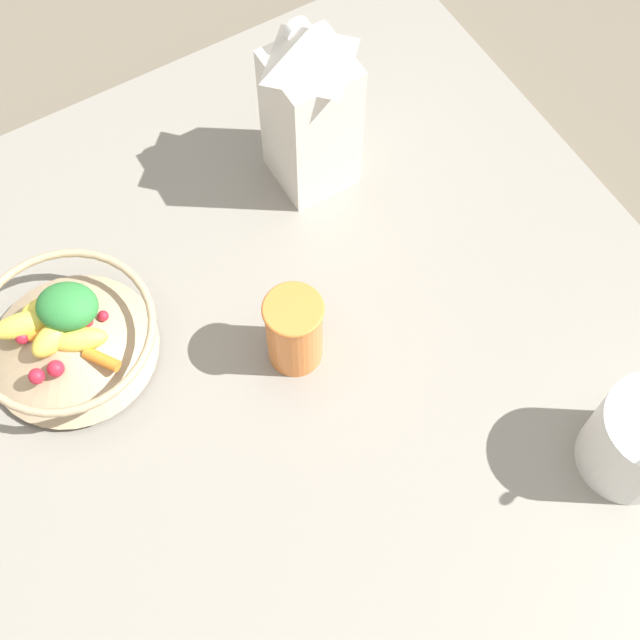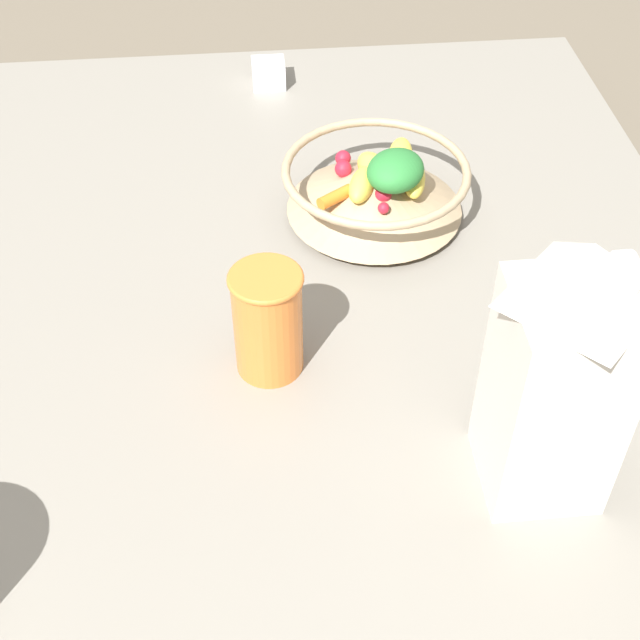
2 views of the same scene
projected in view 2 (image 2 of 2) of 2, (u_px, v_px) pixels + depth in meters
ground_plane at (202, 338)px, 0.96m from camera, size 6.00×6.00×0.00m
countertop at (201, 324)px, 0.94m from camera, size 1.12×1.12×0.04m
fruit_bowl at (377, 185)px, 1.01m from camera, size 0.21×0.21×0.09m
milk_carton at (560, 372)px, 0.69m from camera, size 0.09×0.09×0.26m
drinking_cup at (268, 320)px, 0.83m from camera, size 0.07×0.07×0.11m
spice_jar at (269, 74)px, 1.25m from camera, size 0.05×0.05×0.03m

